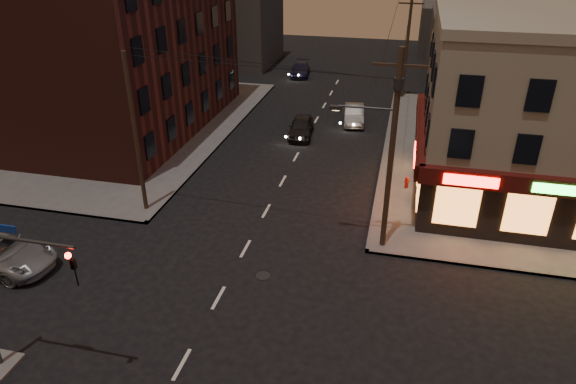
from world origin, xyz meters
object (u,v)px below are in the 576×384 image
(sedan_mid, at_px, (354,114))
(sedan_near, at_px, (301,127))
(fire_hydrant, at_px, (407,182))
(sedan_far, at_px, (300,69))

(sedan_mid, bearing_deg, sedan_near, -139.99)
(sedan_near, height_order, fire_hydrant, sedan_near)
(sedan_far, bearing_deg, sedan_mid, -68.39)
(sedan_near, distance_m, sedan_far, 18.06)
(sedan_far, relative_size, fire_hydrant, 6.04)
(sedan_near, height_order, sedan_far, sedan_near)
(sedan_mid, bearing_deg, fire_hydrant, -75.51)
(sedan_near, relative_size, sedan_mid, 0.97)
(sedan_mid, relative_size, fire_hydrant, 5.80)
(sedan_mid, xyz_separation_m, fire_hydrant, (4.66, -11.48, -0.16))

